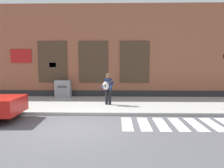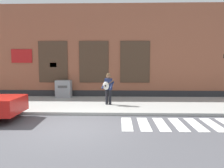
% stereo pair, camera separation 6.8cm
% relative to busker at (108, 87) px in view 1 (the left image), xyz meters
% --- Properties ---
extents(ground_plane, '(160.00, 160.00, 0.00)m').
position_rel_busker_xyz_m(ground_plane, '(-1.07, -3.74, -1.11)').
color(ground_plane, '#4C4C51').
extents(sidewalk, '(28.00, 4.68, 0.15)m').
position_rel_busker_xyz_m(sidewalk, '(-1.07, 0.45, -1.03)').
color(sidewalk, '#9E9E99').
rests_on(sidewalk, ground).
extents(building_backdrop, '(28.00, 4.06, 6.25)m').
position_rel_busker_xyz_m(building_backdrop, '(-1.07, 4.78, 2.01)').
color(building_backdrop, '#99563D').
rests_on(building_backdrop, ground).
extents(crosswalk, '(5.20, 1.90, 0.01)m').
position_rel_busker_xyz_m(crosswalk, '(3.30, -3.19, -1.10)').
color(crosswalk, silver).
rests_on(crosswalk, ground).
extents(busker, '(0.72, 0.66, 1.70)m').
position_rel_busker_xyz_m(busker, '(0.00, 0.00, 0.00)').
color(busker, black).
rests_on(busker, sidewalk).
extents(utility_box, '(1.01, 0.59, 1.12)m').
position_rel_busker_xyz_m(utility_box, '(-3.03, 2.34, -0.40)').
color(utility_box, gray).
rests_on(utility_box, sidewalk).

